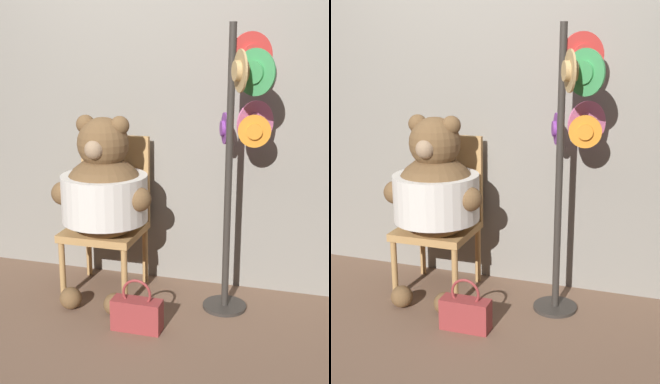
# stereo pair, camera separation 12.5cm
# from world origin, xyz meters

# --- Properties ---
(ground_plane) EXTENTS (14.00, 14.00, 0.00)m
(ground_plane) POSITION_xyz_m (0.00, 0.00, 0.00)
(ground_plane) COLOR brown
(wall_back) EXTENTS (8.00, 0.10, 2.22)m
(wall_back) POSITION_xyz_m (0.00, 0.65, 1.11)
(wall_back) COLOR gray
(wall_back) RESTS_ON ground_plane
(chair) EXTENTS (0.49, 0.48, 1.05)m
(chair) POSITION_xyz_m (-0.29, 0.37, 0.54)
(chair) COLOR #B2844C
(chair) RESTS_ON ground_plane
(teddy_bear) EXTENTS (0.67, 0.60, 1.22)m
(teddy_bear) POSITION_xyz_m (-0.25, 0.20, 0.72)
(teddy_bear) COLOR brown
(teddy_bear) RESTS_ON ground_plane
(hat_display_rack) EXTENTS (0.40, 0.50, 1.76)m
(hat_display_rack) POSITION_xyz_m (0.60, 0.26, 1.08)
(hat_display_rack) COLOR #332D28
(hat_display_rack) RESTS_ON ground_plane
(handbag_on_ground) EXTENTS (0.30, 0.11, 0.32)m
(handbag_on_ground) POSITION_xyz_m (0.10, -0.18, 0.11)
(handbag_on_ground) COLOR maroon
(handbag_on_ground) RESTS_ON ground_plane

